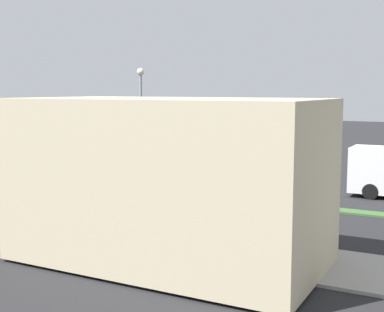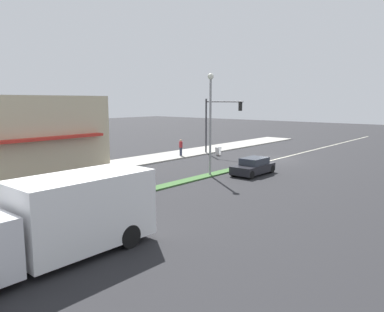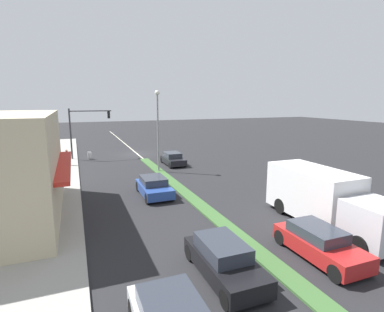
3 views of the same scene
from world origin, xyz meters
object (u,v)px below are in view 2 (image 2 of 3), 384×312
(street_lamp, at_px, (210,111))
(coupe_blue, at_px, (118,178))
(pedestrian, at_px, (181,147))
(delivery_truck, at_px, (61,218))
(sedan_dark, at_px, (253,167))
(traffic_signal_main, at_px, (217,117))
(warning_aframe_sign, at_px, (218,151))

(street_lamp, bearing_deg, coupe_blue, 72.14)
(pedestrian, bearing_deg, street_lamp, 144.83)
(street_lamp, height_order, coupe_blue, street_lamp)
(delivery_truck, distance_m, sedan_dark, 17.76)
(traffic_signal_main, xyz_separation_m, pedestrian, (1.90, 3.44, -2.93))
(traffic_signal_main, distance_m, pedestrian, 4.90)
(street_lamp, bearing_deg, pedestrian, -35.17)
(traffic_signal_main, height_order, warning_aframe_sign, traffic_signal_main)
(warning_aframe_sign, relative_size, sedan_dark, 0.22)
(warning_aframe_sign, distance_m, sedan_dark, 10.11)
(traffic_signal_main, distance_m, street_lamp, 11.00)
(warning_aframe_sign, xyz_separation_m, coupe_blue, (-3.51, 15.60, 0.21))
(traffic_signal_main, bearing_deg, pedestrian, 61.14)
(coupe_blue, bearing_deg, sedan_dark, -115.27)
(traffic_signal_main, bearing_deg, warning_aframe_sign, 142.05)
(street_lamp, height_order, delivery_truck, street_lamp)
(street_lamp, bearing_deg, delivery_truck, 108.40)
(warning_aframe_sign, bearing_deg, sedan_dark, 141.56)
(delivery_truck, relative_size, coupe_blue, 1.91)
(delivery_truck, xyz_separation_m, sedan_dark, (2.80, -17.52, -0.86))
(sedan_dark, xyz_separation_m, coupe_blue, (4.40, 9.32, 0.03))
(pedestrian, xyz_separation_m, sedan_dark, (-10.22, 3.16, -0.37))
(street_lamp, xyz_separation_m, coupe_blue, (2.20, 6.83, -4.14))
(traffic_signal_main, relative_size, coupe_blue, 1.42)
(warning_aframe_sign, height_order, sedan_dark, sedan_dark)
(sedan_dark, bearing_deg, traffic_signal_main, -38.41)
(street_lamp, xyz_separation_m, pedestrian, (8.02, -5.65, -3.81))
(traffic_signal_main, distance_m, delivery_truck, 26.67)
(delivery_truck, bearing_deg, street_lamp, -71.60)
(street_lamp, relative_size, coupe_blue, 1.87)
(warning_aframe_sign, bearing_deg, coupe_blue, 102.70)
(street_lamp, height_order, warning_aframe_sign, street_lamp)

